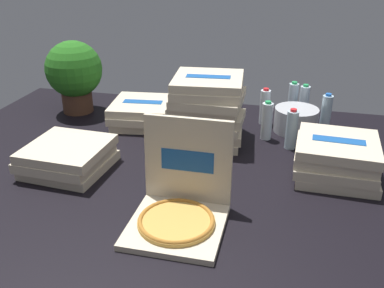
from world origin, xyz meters
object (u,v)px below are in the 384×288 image
(ice_bucket, at_px, (296,120))
(water_bottle_5, at_px, (304,102))
(water_bottle_0, at_px, (292,130))
(pizza_stack_center_far, at_px, (68,157))
(open_pizza_box, at_px, (180,204))
(pizza_stack_right_near, at_px, (144,113))
(water_bottle_2, at_px, (265,107))
(water_bottle_3, at_px, (326,113))
(water_bottle_4, at_px, (293,99))
(potted_plant, at_px, (74,72))
(pizza_stack_right_mid, at_px, (336,158))
(pizza_stack_left_mid, at_px, (208,109))
(water_bottle_1, at_px, (267,121))

(ice_bucket, height_order, water_bottle_5, water_bottle_5)
(water_bottle_0, bearing_deg, pizza_stack_center_far, -154.18)
(open_pizza_box, bearing_deg, pizza_stack_center_far, 155.93)
(open_pizza_box, height_order, pizza_stack_right_near, open_pizza_box)
(water_bottle_2, distance_m, water_bottle_3, 0.41)
(pizza_stack_right_near, relative_size, ice_bucket, 1.67)
(open_pizza_box, bearing_deg, ice_bucket, 67.55)
(water_bottle_4, distance_m, potted_plant, 1.59)
(pizza_stack_right_mid, xyz_separation_m, water_bottle_2, (-0.43, 0.66, 0.02))
(pizza_stack_center_far, bearing_deg, water_bottle_4, 44.00)
(pizza_stack_right_mid, bearing_deg, water_bottle_5, 101.78)
(open_pizza_box, xyz_separation_m, water_bottle_3, (0.67, 1.24, 0.03))
(pizza_stack_center_far, height_order, pizza_stack_left_mid, pizza_stack_left_mid)
(pizza_stack_right_near, xyz_separation_m, potted_plant, (-0.56, 0.11, 0.22))
(ice_bucket, distance_m, potted_plant, 1.60)
(ice_bucket, height_order, water_bottle_1, water_bottle_1)
(open_pizza_box, distance_m, pizza_stack_right_near, 1.20)
(water_bottle_0, bearing_deg, ice_bucket, 84.86)
(pizza_stack_center_far, distance_m, potted_plant, 0.96)
(pizza_stack_right_mid, xyz_separation_m, water_bottle_3, (-0.03, 0.64, 0.02))
(water_bottle_2, relative_size, water_bottle_3, 1.00)
(pizza_stack_left_mid, relative_size, water_bottle_3, 1.84)
(water_bottle_1, distance_m, water_bottle_5, 0.47)
(water_bottle_4, bearing_deg, pizza_stack_center_far, -136.00)
(open_pizza_box, xyz_separation_m, water_bottle_0, (0.46, 0.90, 0.03))
(pizza_stack_right_near, height_order, water_bottle_0, water_bottle_0)
(water_bottle_2, bearing_deg, pizza_stack_right_mid, -56.84)
(ice_bucket, bearing_deg, water_bottle_4, 96.12)
(pizza_stack_center_far, distance_m, pizza_stack_right_mid, 1.45)
(water_bottle_4, bearing_deg, water_bottle_1, -108.10)
(water_bottle_0, xyz_separation_m, potted_plant, (-1.56, 0.28, 0.18))
(pizza_stack_left_mid, distance_m, water_bottle_1, 0.39)
(water_bottle_2, bearing_deg, water_bottle_3, -2.57)
(pizza_stack_left_mid, xyz_separation_m, water_bottle_4, (0.51, 0.56, -0.09))
(ice_bucket, xyz_separation_m, water_bottle_3, (0.19, 0.07, 0.04))
(pizza_stack_center_far, distance_m, water_bottle_3, 1.68)
(open_pizza_box, relative_size, pizza_stack_center_far, 0.97)
(pizza_stack_left_mid, distance_m, ice_bucket, 0.62)
(open_pizza_box, xyz_separation_m, water_bottle_1, (0.30, 1.00, 0.03))
(water_bottle_1, bearing_deg, potted_plant, 172.94)
(water_bottle_0, bearing_deg, water_bottle_3, 58.14)
(pizza_stack_center_far, xyz_separation_m, water_bottle_1, (1.03, 0.68, 0.04))
(open_pizza_box, bearing_deg, water_bottle_0, 62.92)
(ice_bucket, height_order, water_bottle_0, water_bottle_0)
(pizza_stack_left_mid, height_order, water_bottle_5, pizza_stack_left_mid)
(ice_bucket, bearing_deg, pizza_stack_right_near, -174.22)
(ice_bucket, bearing_deg, potted_plant, 179.76)
(pizza_stack_right_mid, relative_size, water_bottle_0, 1.74)
(pizza_stack_right_near, relative_size, potted_plant, 0.91)
(water_bottle_3, distance_m, potted_plant, 1.79)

